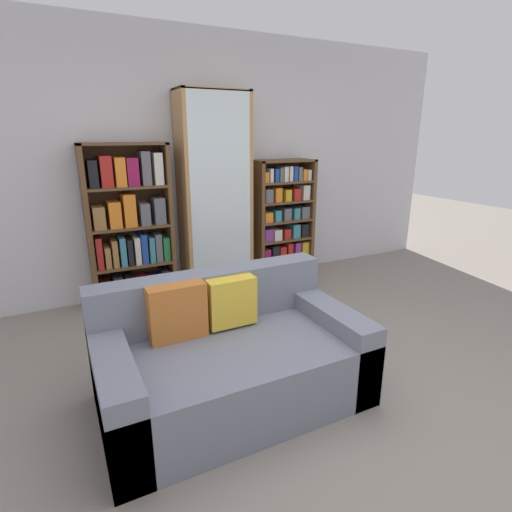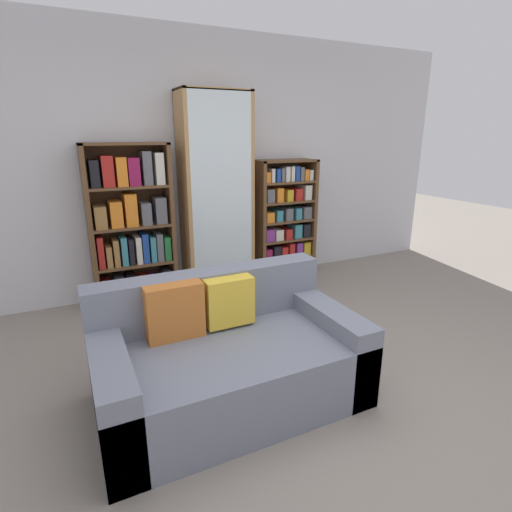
{
  "view_description": "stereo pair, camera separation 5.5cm",
  "coord_description": "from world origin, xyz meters",
  "px_view_note": "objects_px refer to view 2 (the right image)",
  "views": [
    {
      "loc": [
        -1.42,
        -1.63,
        1.67
      ],
      "look_at": [
        0.1,
        1.39,
        0.64
      ],
      "focal_mm": 28.0,
      "sensor_mm": 36.0,
      "label": 1
    },
    {
      "loc": [
        -1.37,
        -1.65,
        1.67
      ],
      "look_at": [
        0.1,
        1.39,
        0.64
      ],
      "focal_mm": 28.0,
      "sensor_mm": 36.0,
      "label": 2
    }
  ],
  "objects_px": {
    "couch": "(227,359)",
    "wine_bottle": "(289,283)",
    "display_cabinet": "(216,196)",
    "bookshelf_right": "(284,222)",
    "bookshelf_left": "(132,228)"
  },
  "relations": [
    {
      "from": "bookshelf_left",
      "to": "wine_bottle",
      "type": "height_order",
      "value": "bookshelf_left"
    },
    {
      "from": "display_cabinet",
      "to": "wine_bottle",
      "type": "relative_size",
      "value": 5.82
    },
    {
      "from": "couch",
      "to": "wine_bottle",
      "type": "height_order",
      "value": "couch"
    },
    {
      "from": "bookshelf_right",
      "to": "bookshelf_left",
      "type": "bearing_deg",
      "value": -179.98
    },
    {
      "from": "bookshelf_right",
      "to": "wine_bottle",
      "type": "relative_size",
      "value": 3.87
    },
    {
      "from": "couch",
      "to": "display_cabinet",
      "type": "height_order",
      "value": "display_cabinet"
    },
    {
      "from": "display_cabinet",
      "to": "bookshelf_right",
      "type": "xyz_separation_m",
      "value": [
        0.86,
        0.02,
        -0.37
      ]
    },
    {
      "from": "display_cabinet",
      "to": "wine_bottle",
      "type": "bearing_deg",
      "value": -44.82
    },
    {
      "from": "couch",
      "to": "bookshelf_left",
      "type": "bearing_deg",
      "value": 97.24
    },
    {
      "from": "bookshelf_right",
      "to": "wine_bottle",
      "type": "height_order",
      "value": "bookshelf_right"
    },
    {
      "from": "couch",
      "to": "bookshelf_left",
      "type": "relative_size",
      "value": 1.02
    },
    {
      "from": "bookshelf_left",
      "to": "display_cabinet",
      "type": "distance_m",
      "value": 0.93
    },
    {
      "from": "display_cabinet",
      "to": "wine_bottle",
      "type": "xyz_separation_m",
      "value": [
        0.59,
        -0.58,
        -0.89
      ]
    },
    {
      "from": "couch",
      "to": "display_cabinet",
      "type": "relative_size",
      "value": 0.78
    },
    {
      "from": "bookshelf_left",
      "to": "display_cabinet",
      "type": "bearing_deg",
      "value": -0.95
    }
  ]
}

